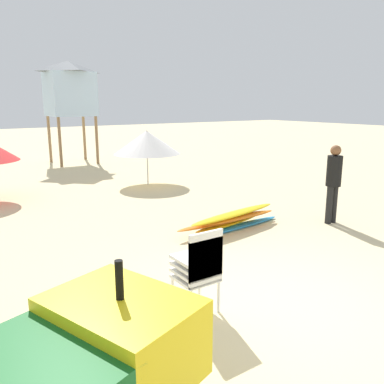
# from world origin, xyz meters

# --- Properties ---
(ground) EXTENTS (80.00, 80.00, 0.00)m
(ground) POSITION_xyz_m (0.00, 0.00, 0.00)
(ground) COLOR beige
(stacked_plastic_chairs) EXTENTS (0.48, 0.48, 1.11)m
(stacked_plastic_chairs) POSITION_xyz_m (-0.94, 0.47, 0.65)
(stacked_plastic_chairs) COLOR white
(stacked_plastic_chairs) RESTS_ON ground
(surfboard_pile) EXTENTS (2.70, 0.80, 0.40)m
(surfboard_pile) POSITION_xyz_m (1.56, 2.84, 0.20)
(surfboard_pile) COLOR #268CCC
(surfboard_pile) RESTS_ON ground
(lifeguard_near_center) EXTENTS (0.32, 0.32, 1.71)m
(lifeguard_near_center) POSITION_xyz_m (3.67, 1.99, 0.99)
(lifeguard_near_center) COLOR black
(lifeguard_near_center) RESTS_ON ground
(lifeguard_tower) EXTENTS (1.98, 1.98, 4.27)m
(lifeguard_tower) POSITION_xyz_m (1.83, 13.90, 3.15)
(lifeguard_tower) COLOR olive
(lifeguard_tower) RESTS_ON ground
(beach_umbrella_mid) EXTENTS (2.11, 2.11, 1.73)m
(beach_umbrella_mid) POSITION_xyz_m (2.31, 7.97, 1.36)
(beach_umbrella_mid) COLOR beige
(beach_umbrella_mid) RESTS_ON ground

